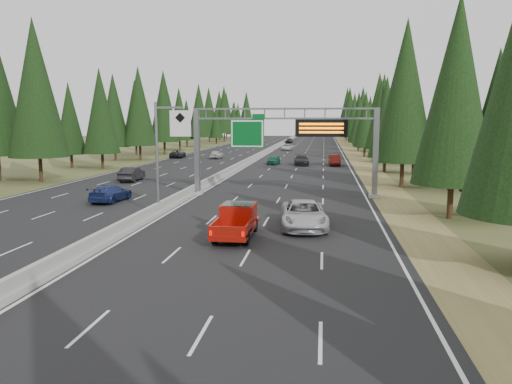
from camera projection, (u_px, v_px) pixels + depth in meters
road at (258, 158)px, 89.93m from camera, size 32.00×260.00×0.08m
shoulder_right at (358, 159)px, 87.57m from camera, size 3.60×260.00×0.06m
shoulder_left at (163, 157)px, 92.30m from camera, size 3.60×260.00×0.06m
median_barrier at (258, 156)px, 89.88m from camera, size 0.70×260.00×0.85m
sign_gantry at (292, 138)px, 43.75m from camera, size 16.75×0.98×7.80m
hov_sign_pole at (165, 150)px, 35.21m from camera, size 2.80×0.50×8.00m
tree_row_right at (382, 107)px, 89.56m from camera, size 12.16×240.48×18.39m
tree_row_left at (118, 105)px, 81.87m from camera, size 12.09×243.58×18.32m
silver_minivan at (304, 215)px, 31.32m from camera, size 3.33×6.31×1.69m
red_pickup at (237, 218)px, 29.20m from camera, size 2.02×5.66×1.84m
car_ahead_green at (274, 160)px, 76.64m from camera, size 1.94×4.16×1.38m
car_ahead_dkred at (334, 160)px, 74.81m from camera, size 1.81×4.82×1.57m
car_ahead_dkgrey at (301, 160)px, 75.34m from camera, size 2.56×5.43×1.53m
car_ahead_white at (287, 147)px, 113.32m from camera, size 2.64×4.92×1.31m
car_ahead_far at (289, 141)px, 148.11m from camera, size 2.19×4.62×1.53m
car_onc_near at (132, 174)px, 55.62m from camera, size 1.87×4.81×1.56m
car_onc_blue at (111, 193)px, 41.56m from camera, size 2.27×5.01×1.42m
car_onc_white at (217, 154)px, 88.35m from camera, size 2.12×4.41×1.45m
car_onc_far at (178, 154)px, 90.39m from camera, size 2.78×5.23×1.40m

